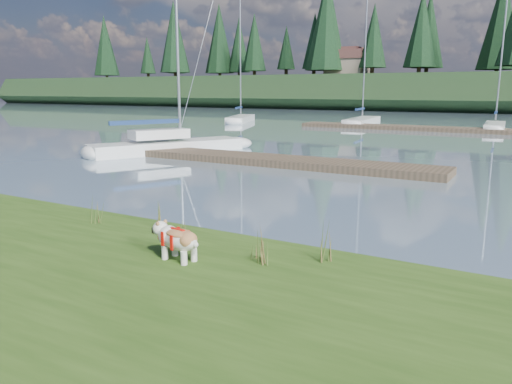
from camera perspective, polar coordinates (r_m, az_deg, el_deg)
The scene contains 21 objects.
ground at distance 40.08m, azimuth 20.45°, elevation 6.53°, with size 200.00×200.00×0.00m, color #8099AD.
ridge at distance 82.67m, azimuth 25.76°, elevation 10.15°, with size 200.00×20.00×5.00m, color #1B3218.
bulldog at distance 8.26m, azimuth -8.96°, elevation -5.23°, with size 1.00×0.49×0.59m.
sailboat_main at distance 25.42m, azimuth -8.75°, elevation 5.51°, with size 5.35×8.55×12.51m.
dock_near at distance 21.46m, azimuth -0.09°, elevation 3.79°, with size 16.00×2.00×0.30m, color #4C3D2C.
dock_far at distance 39.78m, azimuth 23.32°, elevation 6.50°, with size 26.00×2.20×0.30m, color #4C3D2C.
sailboat_bg_0 at distance 48.85m, azimuth -1.60°, elevation 8.44°, with size 4.29×7.96×11.51m.
sailboat_bg_1 at distance 46.38m, azimuth 12.24°, elevation 8.01°, with size 2.47×8.76×12.82m.
sailboat_bg_2 at distance 42.89m, azimuth 25.66°, elevation 6.86°, with size 1.73×6.94×10.44m.
weed_0 at distance 10.09m, azimuth -11.46°, elevation -2.86°, with size 0.17×0.14×0.62m.
weed_1 at distance 9.41m, azimuth -8.52°, elevation -4.39°, with size 0.17×0.14×0.40m.
weed_2 at distance 7.98m, azimuth 0.67°, elevation -6.42°, with size 0.17×0.14×0.65m.
weed_3 at distance 10.87m, azimuth -17.77°, elevation -2.14°, with size 0.17×0.14×0.62m.
weed_4 at distance 8.26m, azimuth 0.35°, elevation -6.60°, with size 0.17×0.14×0.38m.
weed_5 at distance 8.16m, azimuth 8.11°, elevation -5.98°, with size 0.17×0.14×0.70m.
mud_lip at distance 10.68m, azimuth -10.06°, elevation -4.98°, with size 60.00×0.50×0.14m, color #33281C.
conifer_0 at distance 98.63m, azimuth -9.33°, elevation 17.11°, with size 5.72×5.72×14.15m.
conifer_1 at distance 93.31m, azimuth -0.19°, elevation 16.74°, with size 4.40×4.40×11.30m.
conifer_2 at distance 84.26m, azimuth 8.08°, elevation 18.71°, with size 6.60×6.60×16.05m.
conifer_3 at distance 83.53m, azimuth 19.15°, elevation 17.02°, with size 4.84×4.84×12.25m.
house_0 at distance 84.51m, azimuth 10.42°, elevation 14.38°, with size 6.30×5.30×4.65m.
Camera 1 is at (6.64, -9.40, 3.10)m, focal length 35.00 mm.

